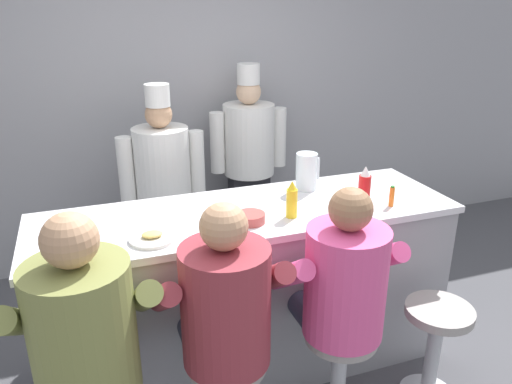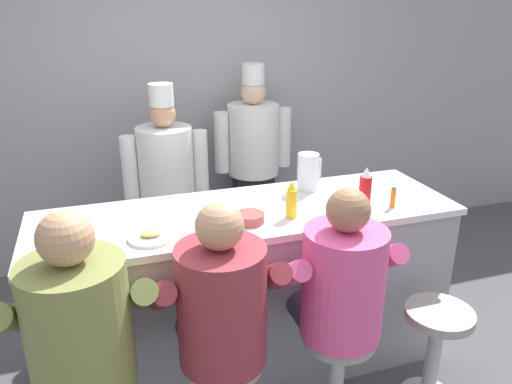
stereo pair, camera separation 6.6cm
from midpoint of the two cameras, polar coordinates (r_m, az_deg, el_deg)
The scene contains 15 objects.
wall_back at distance 4.29m, azimuth -8.71°, elevation 9.95°, with size 10.00×0.06×2.70m.
diner_counter at distance 3.08m, azimuth -1.51°, elevation -11.07°, with size 2.41×0.74×1.05m.
ketchup_bottle_red at distance 2.89m, azimuth 11.63°, elevation 0.41°, with size 0.07×0.07×0.25m.
mustard_bottle_yellow at distance 2.71m, azimuth 3.42°, elevation -0.97°, with size 0.06×0.06×0.21m.
hot_sauce_bottle_orange at distance 2.96m, azimuth 14.63°, elevation -0.50°, with size 0.03×0.03×0.12m.
water_pitcher_clear at distance 3.12m, azimuth 5.18°, elevation 2.35°, with size 0.15×0.13×0.23m.
breakfast_plate at distance 2.54m, azimuth -12.50°, elevation -5.12°, with size 0.23×0.23×0.05m.
cereal_bowl at distance 2.67m, azimuth -1.34°, elevation -2.99°, with size 0.16×0.16×0.05m.
coffee_mug_tan at distance 2.63m, azimuth -20.59°, elevation -4.28°, with size 0.13×0.09×0.09m.
diner_seated_olive at distance 2.28m, azimuth -19.83°, elevation -15.17°, with size 0.65×0.64×1.43m.
diner_seated_maroon at distance 2.34m, azimuth -4.53°, elevation -13.45°, with size 0.61×0.61×1.38m.
diner_seated_pink at distance 2.53m, azimuth 8.96°, elevation -10.81°, with size 0.61×0.60×1.37m.
empty_stool_round at distance 3.05m, azimuth 19.21°, elevation -15.48°, with size 0.37×0.37×0.60m.
cook_in_whites_near at distance 3.77m, azimuth -11.03°, elevation 0.98°, with size 0.63×0.41×1.62m.
cook_in_whites_far at distance 4.21m, azimuth -1.27°, elevation 4.10°, with size 0.66×0.42×1.70m.
Camera 1 is at (-0.84, -2.10, 2.16)m, focal length 35.00 mm.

